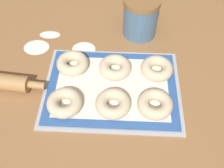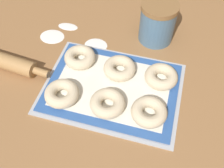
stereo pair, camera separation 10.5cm
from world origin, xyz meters
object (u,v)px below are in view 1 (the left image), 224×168
bagel_back_right (157,69)px  flour_canister (141,17)px  baking_tray (112,89)px  bagel_front_center (113,104)px  bagel_back_center (115,67)px  bagel_front_right (155,104)px  bagel_front_left (65,103)px  bagel_back_left (73,63)px

bagel_back_right → flour_canister: flour_canister is taller
baking_tray → bagel_back_right: bearing=26.2°
bagel_front_center → bagel_back_center: same height
bagel_back_center → bagel_back_right: 0.13m
bagel_front_center → bagel_back_right: 0.19m
bagel_front_right → flour_canister: flour_canister is taller
bagel_back_right → bagel_front_center: bearing=-133.5°
baking_tray → bagel_front_left: bagel_front_left is taller
bagel_front_right → baking_tray: bearing=152.2°
bagel_front_left → bagel_back_center: (0.13, 0.14, 0.00)m
baking_tray → bagel_front_right: (0.12, -0.07, 0.02)m
baking_tray → bagel_back_right: size_ratio=4.09×
bagel_front_right → bagel_back_left: (-0.25, 0.14, 0.00)m
bagel_front_center → bagel_back_left: size_ratio=1.00×
bagel_front_left → bagel_back_left: 0.15m
bagel_front_left → bagel_front_right: size_ratio=1.00×
baking_tray → flour_canister: (0.09, 0.26, 0.07)m
bagel_front_right → bagel_front_left: bearing=-178.4°
bagel_front_left → bagel_back_right: size_ratio=1.00×
bagel_front_center → flour_canister: (0.08, 0.33, 0.04)m
bagel_back_center → bagel_front_left: bearing=-134.3°
bagel_front_left → bagel_front_center: same height
bagel_back_left → bagel_back_right: same height
bagel_back_center → bagel_back_left: bearing=175.4°
baking_tray → bagel_back_right: 0.15m
baking_tray → bagel_back_center: bagel_back_center is taller
bagel_front_left → bagel_front_right: same height
bagel_front_right → bagel_back_center: same height
bagel_back_center → flour_canister: (0.08, 0.20, 0.04)m
baking_tray → bagel_back_center: (0.00, 0.07, 0.02)m
baking_tray → bagel_back_left: 0.15m
bagel_back_left → bagel_back_center: bearing=-4.6°
baking_tray → bagel_back_left: (-0.13, 0.08, 0.02)m
bagel_back_center → baking_tray: bearing=-94.2°
bagel_front_right → bagel_back_right: same height
bagel_front_right → bagel_back_right: bearing=84.7°
baking_tray → bagel_back_left: bearing=149.3°
bagel_back_center → flour_canister: 0.22m
bagel_back_right → baking_tray: bearing=-153.8°
bagel_front_center → bagel_front_right: bearing=1.7°
bagel_front_center → bagel_back_left: (-0.14, 0.14, 0.00)m
bagel_front_right → bagel_back_right: (0.01, 0.13, 0.00)m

